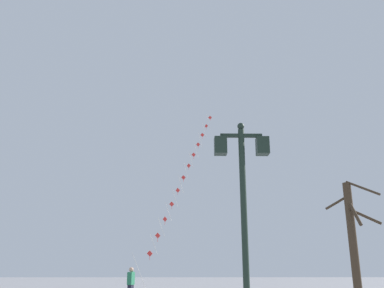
% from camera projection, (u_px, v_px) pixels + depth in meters
% --- Properties ---
extents(twin_lantern_lamp_post, '(1.24, 0.28, 4.85)m').
position_uv_depth(twin_lantern_lamp_post, '(243.00, 186.00, 9.22)').
color(twin_lantern_lamp_post, '#1E2D23').
rests_on(twin_lantern_lamp_post, ground_plane).
extents(kite_train, '(5.20, 11.35, 14.65)m').
position_uv_depth(kite_train, '(182.00, 181.00, 29.50)').
color(kite_train, brown).
rests_on(kite_train, ground_plane).
extents(kite_flyer, '(0.35, 0.63, 1.71)m').
position_uv_depth(kite_flyer, '(131.00, 284.00, 20.36)').
color(kite_flyer, '#1E1E2D').
rests_on(kite_flyer, ground_plane).
extents(bare_tree, '(1.58, 1.65, 4.74)m').
position_uv_depth(bare_tree, '(354.00, 243.00, 14.72)').
color(bare_tree, '#423323').
rests_on(bare_tree, ground_plane).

